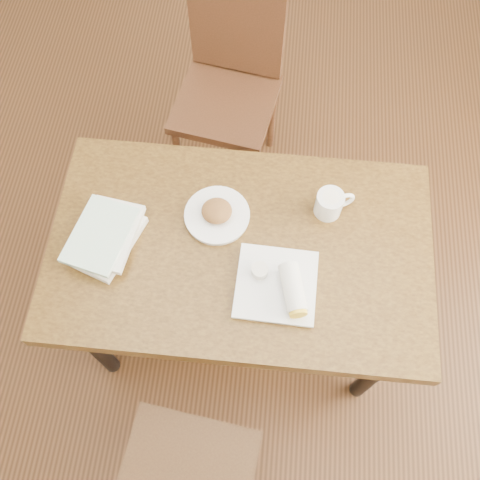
# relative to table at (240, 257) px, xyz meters

# --- Properties ---
(ground) EXTENTS (4.00, 5.00, 0.01)m
(ground) POSITION_rel_table_xyz_m (0.00, 0.00, -0.67)
(ground) COLOR #472814
(ground) RESTS_ON ground
(room_walls) EXTENTS (4.02, 5.02, 2.80)m
(room_walls) POSITION_rel_table_xyz_m (0.00, 0.00, 0.97)
(room_walls) COLOR silver
(room_walls) RESTS_ON ground
(table) EXTENTS (1.25, 0.75, 0.75)m
(table) POSITION_rel_table_xyz_m (0.00, 0.00, 0.00)
(table) COLOR brown
(table) RESTS_ON ground
(chair_far) EXTENTS (0.49, 0.49, 0.95)m
(chair_far) POSITION_rel_table_xyz_m (-0.13, 0.89, -0.12)
(chair_far) COLOR #432313
(chair_far) RESTS_ON ground
(plate_scone) EXTENTS (0.22, 0.22, 0.07)m
(plate_scone) POSITION_rel_table_xyz_m (-0.09, 0.10, 0.11)
(plate_scone) COLOR white
(plate_scone) RESTS_ON table
(coffee_mug) EXTENTS (0.13, 0.09, 0.09)m
(coffee_mug) POSITION_rel_table_xyz_m (0.28, 0.16, 0.13)
(coffee_mug) COLOR white
(coffee_mug) RESTS_ON table
(plate_burrito) EXTENTS (0.26, 0.26, 0.08)m
(plate_burrito) POSITION_rel_table_xyz_m (0.14, -0.13, 0.11)
(plate_burrito) COLOR white
(plate_burrito) RESTS_ON table
(book_stack) EXTENTS (0.25, 0.30, 0.07)m
(book_stack) POSITION_rel_table_xyz_m (-0.43, -0.02, 0.12)
(book_stack) COLOR white
(book_stack) RESTS_ON table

